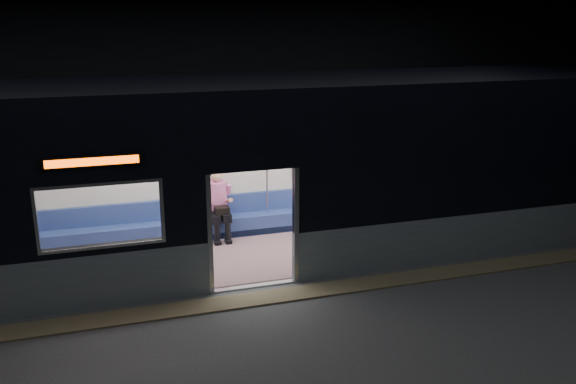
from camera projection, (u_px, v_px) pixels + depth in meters
name	position (u px, v px, depth m)	size (l,w,h in m)	color
station_floor	(271.00, 314.00, 9.46)	(24.00, 14.00, 0.01)	#47494C
station_envelope	(269.00, 75.00, 8.44)	(24.00, 14.00, 5.00)	black
tactile_strip	(262.00, 298.00, 9.96)	(22.80, 0.50, 0.03)	#8C7F59
metro_car	(233.00, 162.00, 11.27)	(18.00, 3.04, 3.35)	#8B9FA5
passenger	(218.00, 200.00, 12.44)	(0.48, 0.77, 1.44)	black
handbag	(222.00, 210.00, 12.27)	(0.28, 0.24, 0.14)	black
transit_map	(313.00, 160.00, 13.18)	(0.91, 0.03, 0.59)	white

